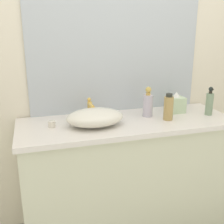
{
  "coord_description": "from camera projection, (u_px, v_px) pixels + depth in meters",
  "views": [
    {
      "loc": [
        -0.56,
        -1.33,
        1.53
      ],
      "look_at": [
        -0.05,
        0.39,
        0.98
      ],
      "focal_mm": 44.54,
      "sensor_mm": 36.0,
      "label": 1
    }
  ],
  "objects": [
    {
      "name": "soap_dispenser",
      "position": [
        209.0,
        103.0,
        2.07
      ],
      "size": [
        0.05,
        0.05,
        0.21
      ],
      "color": "gray",
      "rests_on": "vanity_counter"
    },
    {
      "name": "vanity_counter",
      "position": [
        127.0,
        177.0,
        2.09
      ],
      "size": [
        1.53,
        0.55,
        0.9
      ],
      "color": "beige",
      "rests_on": "ground"
    },
    {
      "name": "sink_basin",
      "position": [
        95.0,
        117.0,
        1.84
      ],
      "size": [
        0.38,
        0.27,
        0.12
      ],
      "primitive_type": "ellipsoid",
      "color": "silver",
      "rests_on": "vanity_counter"
    },
    {
      "name": "wall_mirror_panel",
      "position": [
        117.0,
        27.0,
        2.03
      ],
      "size": [
        1.32,
        0.01,
        1.26
      ],
      "primitive_type": "cube",
      "color": "#B2BCC6",
      "rests_on": "vanity_counter"
    },
    {
      "name": "tissue_box",
      "position": [
        176.0,
        104.0,
        2.14
      ],
      "size": [
        0.12,
        0.12,
        0.16
      ],
      "color": "beige",
      "rests_on": "vanity_counter"
    },
    {
      "name": "bathroom_wall_rear",
      "position": [
        106.0,
        59.0,
        2.11
      ],
      "size": [
        6.0,
        0.06,
        2.6
      ],
      "primitive_type": "cube",
      "color": "silver",
      "rests_on": "ground"
    },
    {
      "name": "candle_jar",
      "position": [
        52.0,
        124.0,
        1.83
      ],
      "size": [
        0.05,
        0.05,
        0.04
      ],
      "primitive_type": "cylinder",
      "color": "silver",
      "rests_on": "vanity_counter"
    },
    {
      "name": "lotion_bottle",
      "position": [
        168.0,
        108.0,
        1.95
      ],
      "size": [
        0.07,
        0.07,
        0.19
      ],
      "color": "tan",
      "rests_on": "vanity_counter"
    },
    {
      "name": "perfume_bottle",
      "position": [
        148.0,
        104.0,
        2.03
      ],
      "size": [
        0.07,
        0.07,
        0.22
      ],
      "color": "silver",
      "rests_on": "vanity_counter"
    },
    {
      "name": "faucet",
      "position": [
        90.0,
        108.0,
        1.97
      ],
      "size": [
        0.03,
        0.14,
        0.15
      ],
      "color": "gold",
      "rests_on": "vanity_counter"
    }
  ]
}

